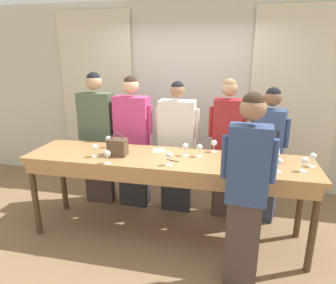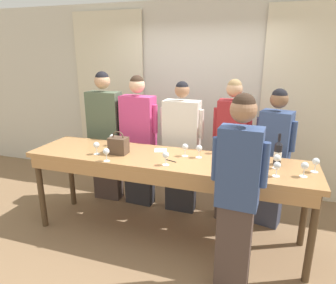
# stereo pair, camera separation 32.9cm
# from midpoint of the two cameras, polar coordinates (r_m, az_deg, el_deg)

# --- Properties ---
(ground_plane) EXTENTS (18.00, 18.00, 0.00)m
(ground_plane) POSITION_cam_midpoint_polar(r_m,az_deg,el_deg) (3.71, -2.91, -17.23)
(ground_plane) COLOR #846647
(wall_back) EXTENTS (12.00, 0.06, 2.80)m
(wall_back) POSITION_cam_midpoint_polar(r_m,az_deg,el_deg) (4.68, 2.04, 8.50)
(wall_back) COLOR beige
(wall_back) RESTS_ON ground_plane
(curtain_panel_left) EXTENTS (1.20, 0.03, 2.69)m
(curtain_panel_left) POSITION_cam_midpoint_polar(r_m,az_deg,el_deg) (5.11, -15.06, 8.03)
(curtain_panel_left) COLOR beige
(curtain_panel_left) RESTS_ON ground_plane
(curtain_panel_right) EXTENTS (1.20, 0.03, 2.69)m
(curtain_panel_right) POSITION_cam_midpoint_polar(r_m,az_deg,el_deg) (4.59, 20.76, 6.57)
(curtain_panel_right) COLOR beige
(curtain_panel_right) RESTS_ON ground_plane
(tasting_bar) EXTENTS (3.13, 0.74, 0.97)m
(tasting_bar) POSITION_cam_midpoint_polar(r_m,az_deg,el_deg) (3.28, -3.26, -4.55)
(tasting_bar) COLOR #B27F4C
(tasting_bar) RESTS_ON ground_plane
(wine_bottle) EXTENTS (0.08, 0.08, 0.33)m
(wine_bottle) POSITION_cam_midpoint_polar(r_m,az_deg,el_deg) (3.27, 17.26, -1.39)
(wine_bottle) COLOR black
(wine_bottle) RESTS_ON tasting_bar
(handbag) EXTENTS (0.20, 0.14, 0.26)m
(handbag) POSITION_cam_midpoint_polar(r_m,az_deg,el_deg) (3.37, -12.37, -0.94)
(handbag) COLOR brown
(handbag) RESTS_ON tasting_bar
(wine_glass_front_left) EXTENTS (0.07, 0.07, 0.14)m
(wine_glass_front_left) POSITION_cam_midpoint_polar(r_m,az_deg,el_deg) (3.00, -2.95, -2.67)
(wine_glass_front_left) COLOR white
(wine_glass_front_left) RESTS_ON tasting_bar
(wine_glass_front_mid) EXTENTS (0.07, 0.07, 0.14)m
(wine_glass_front_mid) POSITION_cam_midpoint_polar(r_m,az_deg,el_deg) (3.25, 3.15, -1.14)
(wine_glass_front_mid) COLOR white
(wine_glass_front_mid) RESTS_ON tasting_bar
(wine_glass_front_right) EXTENTS (0.07, 0.07, 0.14)m
(wine_glass_front_right) POSITION_cam_midpoint_polar(r_m,az_deg,el_deg) (3.23, 23.36, -2.66)
(wine_glass_front_right) COLOR white
(wine_glass_front_right) RESTS_ON tasting_bar
(wine_glass_center_left) EXTENTS (0.07, 0.07, 0.14)m
(wine_glass_center_left) POSITION_cam_midpoint_polar(r_m,az_deg,el_deg) (3.15, -14.45, -2.29)
(wine_glass_center_left) COLOR white
(wine_glass_center_left) RESTS_ON tasting_bar
(wine_glass_center_mid) EXTENTS (0.07, 0.07, 0.14)m
(wine_glass_center_mid) POSITION_cam_midpoint_polar(r_m,az_deg,el_deg) (3.17, 17.22, -2.38)
(wine_glass_center_mid) COLOR white
(wine_glass_center_mid) RESTS_ON tasting_bar
(wine_glass_center_right) EXTENTS (0.07, 0.07, 0.14)m
(wine_glass_center_right) POSITION_cam_midpoint_polar(r_m,az_deg,el_deg) (3.67, -13.83, 0.48)
(wine_glass_center_right) COLOR white
(wine_glass_center_right) RESTS_ON tasting_bar
(wine_glass_back_left) EXTENTS (0.07, 0.07, 0.14)m
(wine_glass_back_left) POSITION_cam_midpoint_polar(r_m,az_deg,el_deg) (2.97, 17.48, -3.70)
(wine_glass_back_left) COLOR white
(wine_glass_back_left) RESTS_ON tasting_bar
(wine_glass_back_mid) EXTENTS (0.07, 0.07, 0.14)m
(wine_glass_back_mid) POSITION_cam_midpoint_polar(r_m,az_deg,el_deg) (3.42, 6.06, -0.31)
(wine_glass_back_mid) COLOR white
(wine_glass_back_mid) RESTS_ON tasting_bar
(wine_glass_back_right) EXTENTS (0.07, 0.07, 0.14)m
(wine_glass_back_right) POSITION_cam_midpoint_polar(r_m,az_deg,el_deg) (3.07, 21.84, -3.47)
(wine_glass_back_right) COLOR white
(wine_glass_back_right) RESTS_ON tasting_bar
(wine_glass_near_host) EXTENTS (0.07, 0.07, 0.14)m
(wine_glass_near_host) POSITION_cam_midpoint_polar(r_m,az_deg,el_deg) (3.28, 0.46, -0.97)
(wine_glass_near_host) COLOR white
(wine_glass_near_host) RESTS_ON tasting_bar
(wine_glass_by_bottle) EXTENTS (0.07, 0.07, 0.14)m
(wine_glass_by_bottle) POSITION_cam_midpoint_polar(r_m,az_deg,el_deg) (3.04, 9.95, -2.67)
(wine_glass_by_bottle) COLOR white
(wine_glass_by_bottle) RESTS_ON tasting_bar
(wine_glass_by_handbag) EXTENTS (0.07, 0.07, 0.14)m
(wine_glass_by_handbag) POSITION_cam_midpoint_polar(r_m,az_deg,el_deg) (3.38, -16.51, -1.12)
(wine_glass_by_handbag) COLOR white
(wine_glass_by_handbag) RESTS_ON tasting_bar
(napkin) EXTENTS (0.18, 0.18, 0.00)m
(napkin) POSITION_cam_midpoint_polar(r_m,az_deg,el_deg) (3.48, -4.39, -1.68)
(napkin) COLOR white
(napkin) RESTS_ON tasting_bar
(pen) EXTENTS (0.14, 0.05, 0.01)m
(pen) POSITION_cam_midpoint_polar(r_m,az_deg,el_deg) (3.15, -2.10, -3.61)
(pen) COLOR black
(pen) RESTS_ON tasting_bar
(guest_olive_jacket) EXTENTS (0.56, 0.24, 1.83)m
(guest_olive_jacket) POSITION_cam_midpoint_polar(r_m,az_deg,el_deg) (4.25, -15.39, 0.73)
(guest_olive_jacket) COLOR #473833
(guest_olive_jacket) RESTS_ON ground_plane
(guest_pink_top) EXTENTS (0.56, 0.24, 1.79)m
(guest_pink_top) POSITION_cam_midpoint_polar(r_m,az_deg,el_deg) (4.05, -9.05, 0.03)
(guest_pink_top) COLOR #28282D
(guest_pink_top) RESTS_ON ground_plane
(guest_cream_sweater) EXTENTS (0.57, 0.23, 1.73)m
(guest_cream_sweater) POSITION_cam_midpoint_polar(r_m,az_deg,el_deg) (3.89, -0.71, -1.13)
(guest_cream_sweater) COLOR #28282D
(guest_cream_sweater) RESTS_ON ground_plane
(guest_striped_shirt) EXTENTS (0.46, 0.25, 1.78)m
(guest_striped_shirt) POSITION_cam_midpoint_polar(r_m,az_deg,el_deg) (3.79, 8.60, -1.21)
(guest_striped_shirt) COLOR #473833
(guest_striped_shirt) RESTS_ON ground_plane
(guest_navy_coat) EXTENTS (0.46, 0.33, 1.69)m
(guest_navy_coat) POSITION_cam_midpoint_polar(r_m,az_deg,el_deg) (3.81, 16.07, -2.26)
(guest_navy_coat) COLOR #383D51
(guest_navy_coat) RESTS_ON ground_plane
(host_pouring) EXTENTS (0.46, 0.23, 1.78)m
(host_pouring) POSITION_cam_midpoint_polar(r_m,az_deg,el_deg) (2.61, 11.20, -9.06)
(host_pouring) COLOR #473833
(host_pouring) RESTS_ON ground_plane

